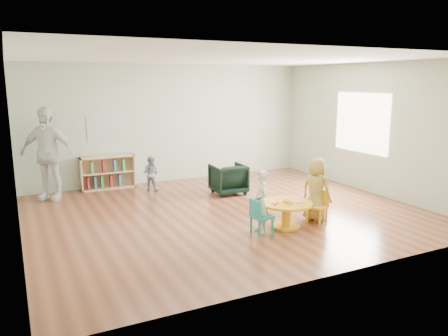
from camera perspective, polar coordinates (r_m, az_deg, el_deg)
name	(u,v)px	position (r m, az deg, el deg)	size (l,w,h in m)	color
room	(228,110)	(7.86, 0.47, 7.53)	(7.10, 7.00, 2.80)	brown
activity_table	(286,210)	(7.38, 8.15, -5.44)	(0.86, 0.86, 0.48)	#FFAE15
kid_chair_left	(260,215)	(7.00, 4.67, -6.20)	(0.32, 0.32, 0.58)	teal
kid_chair_right	(318,205)	(7.78, 12.24, -4.73)	(0.39, 0.39, 0.55)	#FFAE15
bookshelf	(107,173)	(10.25, -15.04, -0.58)	(1.20, 0.30, 0.75)	tan
alphabet_poster	(104,129)	(10.22, -15.39, 4.96)	(0.74, 0.01, 0.54)	silver
armchair	(228,179)	(9.46, 0.57, -1.43)	(0.69, 0.71, 0.65)	black
child_left	(261,202)	(7.03, 4.81, -4.42)	(0.37, 0.24, 1.02)	silver
child_right	(316,189)	(7.77, 11.95, -2.76)	(0.54, 0.35, 1.11)	yellow
toddler	(151,173)	(9.84, -9.53, -0.70)	(0.38, 0.29, 0.78)	#1B2443
adult_caretaker	(47,154)	(9.57, -22.08, 1.74)	(1.12, 0.47, 1.91)	silver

